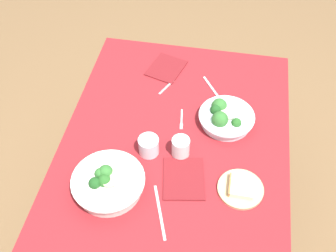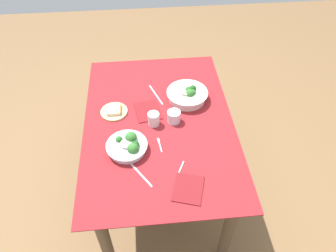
{
  "view_description": "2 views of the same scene",
  "coord_description": "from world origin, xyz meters",
  "px_view_note": "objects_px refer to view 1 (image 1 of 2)",
  "views": [
    {
      "loc": [
        0.94,
        0.15,
        2.02
      ],
      "look_at": [
        -0.1,
        -0.04,
        0.76
      ],
      "focal_mm": 43.54,
      "sensor_mm": 36.0,
      "label": 1
    },
    {
      "loc": [
        -1.39,
        0.07,
        2.11
      ],
      "look_at": [
        -0.09,
        -0.05,
        0.76
      ],
      "focal_mm": 34.17,
      "sensor_mm": 36.0,
      "label": 2
    }
  ],
  "objects_px": {
    "broccoli_bowl_near": "(108,183)",
    "fork_by_far_bowl": "(167,87)",
    "fork_by_near_bowl": "(182,120)",
    "napkin_folded_upper": "(166,68)",
    "water_glass_center": "(181,147)",
    "napkin_folded_lower": "(184,178)",
    "table_knife_left": "(214,90)",
    "water_glass_side": "(149,146)",
    "table_knife_right": "(160,212)",
    "broccoli_bowl_far": "(225,117)",
    "bread_side_plate": "(240,188)"
  },
  "relations": [
    {
      "from": "broccoli_bowl_near",
      "to": "fork_by_far_bowl",
      "type": "height_order",
      "value": "broccoli_bowl_near"
    },
    {
      "from": "fork_by_near_bowl",
      "to": "napkin_folded_upper",
      "type": "height_order",
      "value": "napkin_folded_upper"
    },
    {
      "from": "water_glass_center",
      "to": "napkin_folded_lower",
      "type": "distance_m",
      "value": 0.13
    },
    {
      "from": "table_knife_left",
      "to": "fork_by_far_bowl",
      "type": "bearing_deg",
      "value": 59.91
    },
    {
      "from": "water_glass_side",
      "to": "napkin_folded_lower",
      "type": "distance_m",
      "value": 0.19
    },
    {
      "from": "water_glass_center",
      "to": "napkin_folded_upper",
      "type": "xyz_separation_m",
      "value": [
        -0.48,
        -0.15,
        -0.04
      ]
    },
    {
      "from": "fork_by_near_bowl",
      "to": "table_knife_right",
      "type": "xyz_separation_m",
      "value": [
        0.44,
        -0.01,
        -0.0
      ]
    },
    {
      "from": "water_glass_side",
      "to": "table_knife_right",
      "type": "height_order",
      "value": "water_glass_side"
    },
    {
      "from": "water_glass_side",
      "to": "fork_by_near_bowl",
      "type": "relative_size",
      "value": 0.74
    },
    {
      "from": "broccoli_bowl_far",
      "to": "bread_side_plate",
      "type": "height_order",
      "value": "broccoli_bowl_far"
    },
    {
      "from": "fork_by_near_bowl",
      "to": "table_knife_left",
      "type": "bearing_deg",
      "value": 142.98
    },
    {
      "from": "water_glass_side",
      "to": "napkin_folded_upper",
      "type": "height_order",
      "value": "water_glass_side"
    },
    {
      "from": "water_glass_side",
      "to": "table_knife_left",
      "type": "xyz_separation_m",
      "value": [
        -0.39,
        0.22,
        -0.04
      ]
    },
    {
      "from": "fork_by_far_bowl",
      "to": "bread_side_plate",
      "type": "bearing_deg",
      "value": -117.51
    },
    {
      "from": "bread_side_plate",
      "to": "water_glass_side",
      "type": "bearing_deg",
      "value": -106.73
    },
    {
      "from": "broccoli_bowl_near",
      "to": "napkin_folded_upper",
      "type": "height_order",
      "value": "broccoli_bowl_near"
    },
    {
      "from": "fork_by_near_bowl",
      "to": "bread_side_plate",
      "type": "bearing_deg",
      "value": 34.41
    },
    {
      "from": "broccoli_bowl_near",
      "to": "fork_by_far_bowl",
      "type": "bearing_deg",
      "value": 168.46
    },
    {
      "from": "broccoli_bowl_near",
      "to": "table_knife_right",
      "type": "height_order",
      "value": "broccoli_bowl_near"
    },
    {
      "from": "broccoli_bowl_near",
      "to": "napkin_folded_upper",
      "type": "xyz_separation_m",
      "value": [
        -0.69,
        0.09,
        -0.03
      ]
    },
    {
      "from": "water_glass_center",
      "to": "fork_by_far_bowl",
      "type": "relative_size",
      "value": 0.83
    },
    {
      "from": "broccoli_bowl_far",
      "to": "water_glass_center",
      "type": "height_order",
      "value": "broccoli_bowl_far"
    },
    {
      "from": "bread_side_plate",
      "to": "water_glass_center",
      "type": "bearing_deg",
      "value": -117.28
    },
    {
      "from": "napkin_folded_upper",
      "to": "fork_by_near_bowl",
      "type": "bearing_deg",
      "value": 21.56
    },
    {
      "from": "fork_by_near_bowl",
      "to": "broccoli_bowl_far",
      "type": "bearing_deg",
      "value": 89.24
    },
    {
      "from": "fork_by_far_bowl",
      "to": "table_knife_right",
      "type": "bearing_deg",
      "value": -146.33
    },
    {
      "from": "water_glass_center",
      "to": "table_knife_left",
      "type": "relative_size",
      "value": 0.43
    },
    {
      "from": "fork_by_far_bowl",
      "to": "napkin_folded_lower",
      "type": "height_order",
      "value": "napkin_folded_lower"
    },
    {
      "from": "fork_by_far_bowl",
      "to": "table_knife_right",
      "type": "height_order",
      "value": "same"
    },
    {
      "from": "broccoli_bowl_near",
      "to": "napkin_folded_upper",
      "type": "bearing_deg",
      "value": 172.59
    },
    {
      "from": "table_knife_right",
      "to": "napkin_folded_lower",
      "type": "height_order",
      "value": "napkin_folded_lower"
    },
    {
      "from": "broccoli_bowl_near",
      "to": "table_knife_left",
      "type": "bearing_deg",
      "value": 150.58
    },
    {
      "from": "fork_by_far_bowl",
      "to": "fork_by_near_bowl",
      "type": "distance_m",
      "value": 0.21
    },
    {
      "from": "table_knife_left",
      "to": "napkin_folded_upper",
      "type": "distance_m",
      "value": 0.26
    },
    {
      "from": "broccoli_bowl_near",
      "to": "napkin_folded_upper",
      "type": "distance_m",
      "value": 0.7
    },
    {
      "from": "broccoli_bowl_far",
      "to": "water_glass_side",
      "type": "distance_m",
      "value": 0.35
    },
    {
      "from": "bread_side_plate",
      "to": "table_knife_right",
      "type": "height_order",
      "value": "bread_side_plate"
    },
    {
      "from": "broccoli_bowl_far",
      "to": "water_glass_side",
      "type": "relative_size",
      "value": 2.87
    },
    {
      "from": "napkin_folded_upper",
      "to": "napkin_folded_lower",
      "type": "bearing_deg",
      "value": 16.44
    },
    {
      "from": "water_glass_side",
      "to": "napkin_folded_lower",
      "type": "xyz_separation_m",
      "value": [
        0.1,
        0.16,
        -0.03
      ]
    },
    {
      "from": "broccoli_bowl_far",
      "to": "bread_side_plate",
      "type": "distance_m",
      "value": 0.33
    },
    {
      "from": "table_knife_left",
      "to": "napkin_folded_upper",
      "type": "xyz_separation_m",
      "value": [
        -0.11,
        -0.24,
        0.0
      ]
    },
    {
      "from": "napkin_folded_lower",
      "to": "napkin_folded_upper",
      "type": "bearing_deg",
      "value": -163.56
    },
    {
      "from": "broccoli_bowl_near",
      "to": "napkin_folded_lower",
      "type": "xyz_separation_m",
      "value": [
        -0.09,
        0.27,
        -0.03
      ]
    },
    {
      "from": "table_knife_right",
      "to": "broccoli_bowl_far",
      "type": "bearing_deg",
      "value": -42.19
    },
    {
      "from": "napkin_folded_lower",
      "to": "water_glass_center",
      "type": "bearing_deg",
      "value": -165.01
    },
    {
      "from": "napkin_folded_upper",
      "to": "water_glass_center",
      "type": "bearing_deg",
      "value": 16.78
    },
    {
      "from": "fork_by_near_bowl",
      "to": "water_glass_center",
      "type": "bearing_deg",
      "value": 0.16
    },
    {
      "from": "fork_by_far_bowl",
      "to": "table_knife_left",
      "type": "xyz_separation_m",
      "value": [
        -0.01,
        0.21,
        -0.0
      ]
    },
    {
      "from": "broccoli_bowl_far",
      "to": "fork_by_near_bowl",
      "type": "relative_size",
      "value": 2.12
    }
  ]
}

